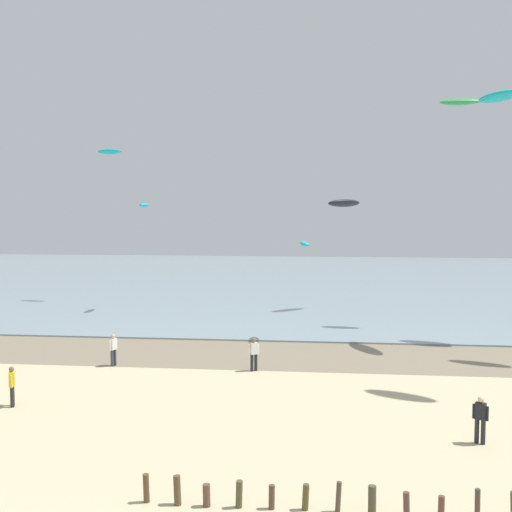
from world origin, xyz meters
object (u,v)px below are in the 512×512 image
object	(u,v)px
kite_aloft_5	(144,205)
kite_aloft_6	(305,244)
kite_aloft_8	(500,96)
kite_aloft_2	(344,203)
person_nearest_camera	(480,418)
person_left_flank	(254,353)
person_right_flank	(12,385)
kite_aloft_3	(460,102)
kite_aloft_7	(110,152)
person_by_waterline	(113,349)

from	to	relation	value
kite_aloft_5	kite_aloft_6	world-z (taller)	kite_aloft_5
kite_aloft_5	kite_aloft_8	xyz separation A→B (m)	(24.65, -10.40, 6.29)
kite_aloft_2	kite_aloft_5	xyz separation A→B (m)	(-16.07, -2.13, -0.16)
person_nearest_camera	kite_aloft_8	size ratio (longest dim) A/B	0.50
person_left_flank	person_right_flank	bearing A→B (deg)	-144.60
person_left_flank	person_right_flank	size ratio (longest dim) A/B	1.00
kite_aloft_3	kite_aloft_5	bearing A→B (deg)	-4.94
kite_aloft_7	kite_aloft_6	bearing A→B (deg)	-31.36
kite_aloft_2	kite_aloft_3	size ratio (longest dim) A/B	1.22
person_nearest_camera	kite_aloft_5	xyz separation A→B (m)	(-19.88, 26.57, 7.76)
kite_aloft_5	kite_aloft_7	world-z (taller)	kite_aloft_7
person_by_waterline	person_left_flank	bearing A→B (deg)	-1.76
person_by_waterline	kite_aloft_8	world-z (taller)	kite_aloft_8
person_nearest_camera	person_right_flank	distance (m)	18.70
person_left_flank	kite_aloft_7	xyz separation A→B (m)	(-15.51, 22.93, 12.58)
kite_aloft_8	person_left_flank	bearing A→B (deg)	-88.69
kite_aloft_3	kite_aloft_6	bearing A→B (deg)	33.57
person_left_flank	person_by_waterline	bearing A→B (deg)	178.24
person_by_waterline	person_right_flank	world-z (taller)	same
person_nearest_camera	person_left_flank	world-z (taller)	same
person_by_waterline	kite_aloft_6	size ratio (longest dim) A/B	0.94
person_nearest_camera	person_by_waterline	xyz separation A→B (m)	(-16.59, 9.19, 0.00)
person_by_waterline	kite_aloft_6	distance (m)	13.48
kite_aloft_5	person_nearest_camera	bearing A→B (deg)	34.81
kite_aloft_2	kite_aloft_6	xyz separation A→B (m)	(-2.87, -12.01, -2.68)
person_right_flank	person_by_waterline	bearing A→B (deg)	74.18
person_left_flank	kite_aloft_2	xyz separation A→B (m)	(5.24, 19.73, 7.92)
kite_aloft_7	person_left_flank	bearing A→B (deg)	-46.91
kite_aloft_3	kite_aloft_5	size ratio (longest dim) A/B	1.39
kite_aloft_8	person_by_waterline	bearing A→B (deg)	-98.15
kite_aloft_3	kite_aloft_5	xyz separation A→B (m)	(-23.70, 4.19, -7.05)
kite_aloft_3	kite_aloft_8	world-z (taller)	kite_aloft_3
person_nearest_camera	person_right_flank	bearing A→B (deg)	173.24
person_nearest_camera	kite_aloft_7	bearing A→B (deg)	127.60
person_left_flank	kite_aloft_5	bearing A→B (deg)	121.61
person_nearest_camera	kite_aloft_5	size ratio (longest dim) A/B	0.88
kite_aloft_3	kite_aloft_5	distance (m)	25.08
person_nearest_camera	person_right_flank	world-z (taller)	same
person_nearest_camera	kite_aloft_8	distance (m)	21.94
person_right_flank	kite_aloft_7	xyz separation A→B (m)	(-5.99, 29.69, 12.58)
person_nearest_camera	person_by_waterline	size ratio (longest dim) A/B	1.00
person_nearest_camera	kite_aloft_5	distance (m)	34.08
person_nearest_camera	kite_aloft_3	world-z (taller)	kite_aloft_3
kite_aloft_7	kite_aloft_8	size ratio (longest dim) A/B	0.68
kite_aloft_6	person_right_flank	bearing A→B (deg)	133.47
kite_aloft_7	kite_aloft_8	bearing A→B (deg)	-19.19
kite_aloft_3	kite_aloft_6	distance (m)	15.30
kite_aloft_7	kite_aloft_8	world-z (taller)	kite_aloft_8
person_nearest_camera	kite_aloft_6	distance (m)	18.72
person_by_waterline	kite_aloft_2	world-z (taller)	kite_aloft_2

